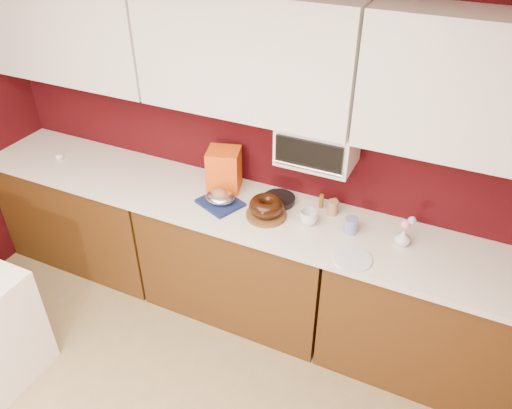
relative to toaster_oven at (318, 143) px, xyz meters
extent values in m
cube|color=#39070A|center=(-0.45, 0.15, -0.12)|extent=(4.00, 0.02, 2.50)
cube|color=#4D2D0F|center=(-1.78, -0.17, -0.95)|extent=(1.31, 0.58, 0.86)
cube|color=#4D2D0F|center=(-0.45, -0.17, -0.95)|extent=(1.31, 0.58, 0.86)
cube|color=#4D2D0F|center=(0.88, -0.17, -0.95)|extent=(1.31, 0.58, 0.86)
cube|color=white|center=(-0.45, -0.17, -0.49)|extent=(4.00, 0.62, 0.04)
cube|color=white|center=(-1.78, -0.02, 0.48)|extent=(1.31, 0.33, 0.70)
cube|color=white|center=(-0.45, -0.02, 0.48)|extent=(1.31, 0.33, 0.70)
cube|color=white|center=(0.88, -0.02, 0.48)|extent=(1.31, 0.33, 0.70)
cube|color=white|center=(0.00, 0.00, 0.00)|extent=(0.45, 0.30, 0.25)
cube|color=black|center=(0.00, -0.16, 0.00)|extent=(0.40, 0.02, 0.18)
cylinder|color=silver|center=(0.00, -0.18, -0.07)|extent=(0.42, 0.02, 0.02)
cylinder|color=brown|center=(-0.24, -0.20, -0.46)|extent=(0.27, 0.27, 0.02)
torus|color=black|center=(-0.24, -0.20, -0.40)|extent=(0.27, 0.27, 0.09)
cube|color=#152250|center=(-0.57, -0.20, -0.46)|extent=(0.33, 0.31, 0.02)
ellipsoid|color=white|center=(-0.57, -0.20, -0.42)|extent=(0.23, 0.20, 0.07)
ellipsoid|color=#A96A4D|center=(-0.57, -0.20, -0.40)|extent=(0.13, 0.12, 0.07)
cube|color=red|center=(-0.63, -0.01, -0.33)|extent=(0.26, 0.24, 0.29)
cylinder|color=black|center=(-0.23, -0.02, -0.46)|extent=(0.28, 0.28, 0.04)
imported|color=silver|center=(0.03, -0.16, -0.42)|extent=(0.11, 0.11, 0.11)
cylinder|color=navy|center=(0.29, -0.13, -0.43)|extent=(0.11, 0.11, 0.10)
imported|color=silver|center=(0.59, -0.12, -0.42)|extent=(0.10, 0.10, 0.11)
sphere|color=pink|center=(0.59, -0.12, -0.33)|extent=(0.05, 0.05, 0.05)
sphere|color=#8FA9E4|center=(0.62, -0.10, -0.30)|extent=(0.05, 0.05, 0.05)
cylinder|color=white|center=(0.37, -0.37, -0.47)|extent=(0.25, 0.25, 0.01)
cylinder|color=#9B521C|center=(0.13, 0.04, -0.43)|extent=(0.03, 0.03, 0.09)
cylinder|color=#987345|center=(0.13, 0.00, -0.43)|extent=(0.07, 0.07, 0.10)
ellipsoid|color=white|center=(-1.94, -0.20, -0.46)|extent=(0.06, 0.05, 0.04)
ellipsoid|color=white|center=(-1.94, -0.18, -0.46)|extent=(0.05, 0.04, 0.04)
cylinder|color=brown|center=(0.04, 0.04, -0.43)|extent=(0.03, 0.03, 0.10)
camera|label=1|loc=(0.78, -2.53, 1.38)|focal=35.00mm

